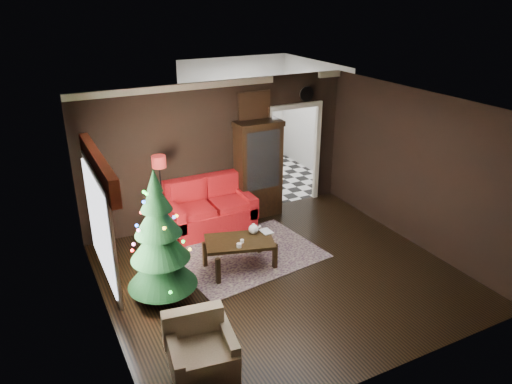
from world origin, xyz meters
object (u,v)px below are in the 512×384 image
teapot (253,229)px  kitchen_table (255,171)px  coffee_table (240,253)px  floor_lamp (162,198)px  armchair (202,350)px  curio_cabinet (258,171)px  wall_clock (306,94)px  loveseat (211,206)px  christmas_tree (159,238)px

teapot → kitchen_table: (1.59, 3.07, -0.23)m
coffee_table → floor_lamp: bearing=117.2°
coffee_table → armchair: bearing=-124.9°
curio_cabinet → wall_clock: bearing=8.5°
teapot → kitchen_table: bearing=62.7°
armchair → coffee_table: armchair is taller
loveseat → curio_cabinet: curio_cabinet is taller
curio_cabinet → christmas_tree: (-2.67, -2.05, 0.10)m
curio_cabinet → floor_lamp: size_ratio=1.17×
loveseat → teapot: (0.21, -1.42, 0.11)m
floor_lamp → wall_clock: size_ratio=5.06×
armchair → teapot: bearing=59.4°
floor_lamp → christmas_tree: bearing=-107.4°
loveseat → curio_cabinet: (1.15, 0.22, 0.45)m
loveseat → floor_lamp: (-0.92, 0.07, 0.33)m
curio_cabinet → armchair: size_ratio=2.39×
loveseat → coffee_table: bearing=-93.8°
floor_lamp → kitchen_table: size_ratio=2.16×
curio_cabinet → coffee_table: (-1.25, -1.75, -0.68)m
coffee_table → kitchen_table: bearing=59.1°
christmas_tree → coffee_table: (1.42, 0.30, -0.78)m
floor_lamp → christmas_tree: 2.00m
christmas_tree → teapot: size_ratio=10.42×
loveseat → christmas_tree: (-1.52, -1.83, 0.55)m
kitchen_table → teapot: bearing=-117.3°
loveseat → armchair: (-1.59, -3.67, -0.04)m
teapot → wall_clock: 3.32m
armchair → wall_clock: bearing=54.1°
christmas_tree → teapot: bearing=13.3°
christmas_tree → loveseat: bearing=50.4°
floor_lamp → armchair: 3.81m
wall_clock → curio_cabinet: bearing=-171.5°
teapot → wall_clock: bearing=40.5°
loveseat → curio_cabinet: bearing=10.8°
wall_clock → armchair: bearing=-134.1°
loveseat → armchair: loveseat is taller
curio_cabinet → floor_lamp: curio_cabinet is taller
floor_lamp → coffee_table: size_ratio=1.44×
floor_lamp → teapot: size_ratio=8.48×
coffee_table → wall_clock: size_ratio=3.51×
teapot → loveseat: bearing=98.5°
curio_cabinet → floor_lamp: bearing=-175.8°
wall_clock → kitchen_table: size_ratio=0.43×
loveseat → christmas_tree: bearing=-129.6°
loveseat → wall_clock: wall_clock is taller
coffee_table → teapot: teapot is taller
floor_lamp → kitchen_table: bearing=30.2°
curio_cabinet → floor_lamp: 2.08m
curio_cabinet → armchair: curio_cabinet is taller
kitchen_table → floor_lamp: bearing=-149.8°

